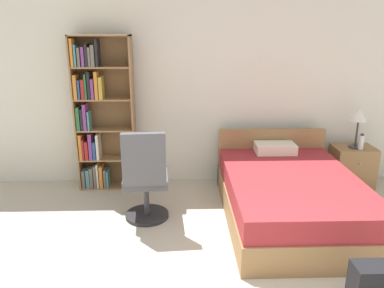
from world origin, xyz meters
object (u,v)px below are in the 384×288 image
Objects in this scene: bookshelf at (98,116)px; table_lamp at (359,117)px; water_bottle at (361,142)px; bed at (289,195)px; office_chair at (145,179)px; nightstand at (352,166)px.

table_lamp is (3.34, -0.08, -0.02)m from bookshelf.
table_lamp is at bearing 116.81° from water_bottle.
bed is 9.88× the size of water_bottle.
office_chair is 2.83m from water_bottle.
bookshelf is 1.86× the size of office_chair.
nightstand is 0.38m from water_bottle.
nightstand is at bearing -1.04° from bookshelf.
bookshelf is 3.42m from nightstand.
table_lamp is (-0.01, -0.02, 0.68)m from nightstand.
table_lamp is (2.67, 0.89, 0.45)m from office_chair.
office_chair is 5.12× the size of water_bottle.
water_bottle is at bearing -2.68° from bookshelf.
nightstand is 1.04× the size of table_lamp.
office_chair is at bearing -163.13° from water_bottle.
nightstand is (1.10, 0.87, -0.00)m from bed.
nightstand is 2.62× the size of water_bottle.
table_lamp is at bearing -1.46° from bookshelf.
bookshelf reaches higher than table_lamp.
table_lamp is (1.09, 0.84, 0.68)m from bed.
nightstand is 0.68m from table_lamp.
office_chair is (0.67, -0.98, -0.47)m from bookshelf.
bookshelf is 2.53m from bed.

